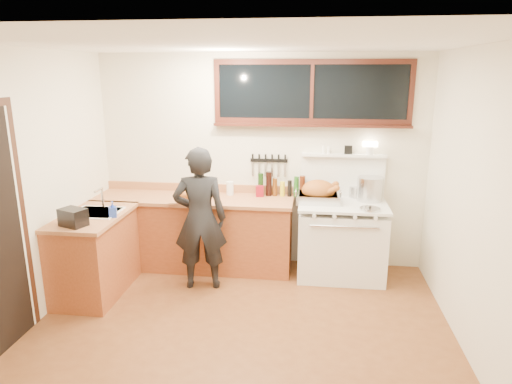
# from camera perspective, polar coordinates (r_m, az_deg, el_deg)

# --- Properties ---
(ground_plane) EXTENTS (4.00, 3.50, 0.02)m
(ground_plane) POSITION_cam_1_polar(r_m,az_deg,el_deg) (4.50, -2.07, -17.26)
(ground_plane) COLOR brown
(room_shell) EXTENTS (4.10, 3.60, 2.65)m
(room_shell) POSITION_cam_1_polar(r_m,az_deg,el_deg) (3.88, -2.29, 3.96)
(room_shell) COLOR silver
(room_shell) RESTS_ON ground
(counter_back) EXTENTS (2.44, 0.64, 1.00)m
(counter_back) POSITION_cam_1_polar(r_m,az_deg,el_deg) (5.74, -7.73, -4.92)
(counter_back) COLOR brown
(counter_back) RESTS_ON ground
(counter_left) EXTENTS (0.64, 1.09, 0.90)m
(counter_left) POSITION_cam_1_polar(r_m,az_deg,el_deg) (5.33, -19.49, -7.29)
(counter_left) COLOR brown
(counter_left) RESTS_ON ground
(sink_unit) EXTENTS (0.50, 0.45, 0.37)m
(sink_unit) POSITION_cam_1_polar(r_m,az_deg,el_deg) (5.25, -19.31, -3.00)
(sink_unit) COLOR white
(sink_unit) RESTS_ON counter_left
(vintage_stove) EXTENTS (1.02, 0.74, 1.58)m
(vintage_stove) POSITION_cam_1_polar(r_m,az_deg,el_deg) (5.53, 10.61, -5.68)
(vintage_stove) COLOR white
(vintage_stove) RESTS_ON ground
(back_window) EXTENTS (2.32, 0.13, 0.77)m
(back_window) POSITION_cam_1_polar(r_m,az_deg,el_deg) (5.49, 6.97, 11.42)
(back_window) COLOR black
(back_window) RESTS_ON room_shell
(knife_strip) EXTENTS (0.46, 0.03, 0.28)m
(knife_strip) POSITION_cam_1_polar(r_m,az_deg,el_deg) (5.62, 1.62, 3.85)
(knife_strip) COLOR black
(knife_strip) RESTS_ON room_shell
(man) EXTENTS (0.65, 0.48, 1.61)m
(man) POSITION_cam_1_polar(r_m,az_deg,el_deg) (5.08, -7.01, -3.35)
(man) COLOR black
(man) RESTS_ON ground
(soap_bottle) EXTENTS (0.10, 0.10, 0.17)m
(soap_bottle) POSITION_cam_1_polar(r_m,az_deg,el_deg) (5.00, -17.48, -2.08)
(soap_bottle) COLOR #2442B4
(soap_bottle) RESTS_ON counter_left
(toaster) EXTENTS (0.30, 0.26, 0.17)m
(toaster) POSITION_cam_1_polar(r_m,az_deg,el_deg) (4.86, -21.89, -2.95)
(toaster) COLOR black
(toaster) RESTS_ON counter_left
(cutting_board) EXTENTS (0.45, 0.38, 0.14)m
(cutting_board) POSITION_cam_1_polar(r_m,az_deg,el_deg) (5.44, -8.84, -0.57)
(cutting_board) COLOR #AD6D44
(cutting_board) RESTS_ON counter_back
(roast_turkey) EXTENTS (0.54, 0.38, 0.26)m
(roast_turkey) POSITION_cam_1_polar(r_m,az_deg,el_deg) (5.37, 7.84, -0.14)
(roast_turkey) COLOR silver
(roast_turkey) RESTS_ON vintage_stove
(stockpot) EXTENTS (0.32, 0.32, 0.28)m
(stockpot) POSITION_cam_1_polar(r_m,az_deg,el_deg) (5.54, 14.05, 0.40)
(stockpot) COLOR silver
(stockpot) RESTS_ON vintage_stove
(saucepan) EXTENTS (0.20, 0.31, 0.13)m
(saucepan) POSITION_cam_1_polar(r_m,az_deg,el_deg) (5.67, 12.43, 0.05)
(saucepan) COLOR silver
(saucepan) RESTS_ON vintage_stove
(pot_lid) EXTENTS (0.29, 0.29, 0.04)m
(pot_lid) POSITION_cam_1_polar(r_m,az_deg,el_deg) (5.19, 14.05, -2.07)
(pot_lid) COLOR silver
(pot_lid) RESTS_ON vintage_stove
(coffee_tin) EXTENTS (0.10, 0.09, 0.14)m
(coffee_tin) POSITION_cam_1_polar(r_m,az_deg,el_deg) (5.56, 0.45, 0.11)
(coffee_tin) COLOR maroon
(coffee_tin) RESTS_ON counter_back
(pitcher) EXTENTS (0.09, 0.09, 0.17)m
(pitcher) POSITION_cam_1_polar(r_m,az_deg,el_deg) (5.64, -3.27, 0.47)
(pitcher) COLOR white
(pitcher) RESTS_ON counter_back
(bottle_cluster) EXTENTS (0.58, 0.07, 0.30)m
(bottle_cluster) POSITION_cam_1_polar(r_m,az_deg,el_deg) (5.57, 3.11, 0.76)
(bottle_cluster) COLOR black
(bottle_cluster) RESTS_ON counter_back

